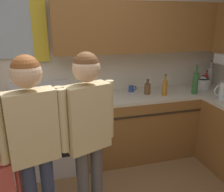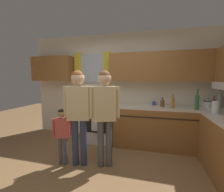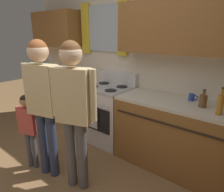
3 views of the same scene
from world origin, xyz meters
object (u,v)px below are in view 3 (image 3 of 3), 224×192
Objects in this scene: bottle_squat_brown at (203,101)px; adult_in_plaid at (74,102)px; adult_holding_child at (43,95)px; small_child at (28,123)px; stove_oven at (108,113)px; bottle_oil_amber at (220,104)px; mug_cobalt_blue at (192,97)px.

bottle_squat_brown is 1.41m from adult_in_plaid.
bottle_squat_brown is 1.79m from adult_holding_child.
small_child is (-0.72, -0.14, -0.40)m from adult_in_plaid.
adult_in_plaid is at bearing -134.06° from bottle_squat_brown.
small_child is (-0.29, -0.06, -0.41)m from adult_holding_child.
bottle_squat_brown reaches higher than stove_oven.
bottle_oil_amber reaches higher than small_child.
bottle_oil_amber is at bearing -37.58° from mug_cobalt_blue.
adult_in_plaid reaches higher than mug_cobalt_blue.
adult_in_plaid is (-1.17, -0.90, 0.02)m from bottle_oil_amber.
adult_in_plaid is 1.64× the size of small_child.
stove_oven is 1.25m from adult_in_plaid.
bottle_oil_amber is 1.88m from adult_holding_child.
mug_cobalt_blue is 0.07× the size of adult_in_plaid.
stove_oven is at bearing 112.16° from adult_in_plaid.
adult_in_plaid reaches higher than bottle_oil_amber.
stove_oven is 9.58× the size of mug_cobalt_blue.
stove_oven is 0.67× the size of adult_holding_child.
stove_oven is at bearing 179.14° from bottle_squat_brown.
bottle_squat_brown is at bearing -43.52° from mug_cobalt_blue.
small_child is at bearing -169.39° from adult_in_plaid.
bottle_oil_amber is at bearing 28.54° from small_child.
bottle_oil_amber is 2.19m from small_child.
stove_oven is at bearing 175.02° from bottle_oil_amber.
bottle_squat_brown is 0.21× the size of small_child.
adult_holding_child is (-1.25, -1.25, 0.09)m from mug_cobalt_blue.
bottle_oil_amber is 0.18× the size of adult_in_plaid.
adult_in_plaid reaches higher than bottle_squat_brown.
adult_in_plaid is at bearing -124.70° from mug_cobalt_blue.
small_child is at bearing -104.40° from stove_oven.
adult_in_plaid reaches higher than stove_oven.
bottle_oil_amber is at bearing 37.35° from adult_in_plaid.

